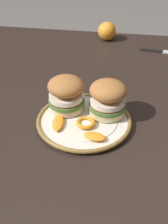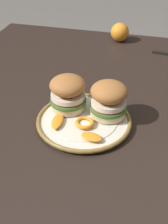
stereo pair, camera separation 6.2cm
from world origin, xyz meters
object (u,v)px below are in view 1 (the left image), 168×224
dinner_plate (84,121)px  sandwich_half_right (108,98)px  sandwich_half_left (66,93)px  table_knife (164,52)px  dining_table (67,138)px  whole_orange (107,31)px

dinner_plate → sandwich_half_right: bearing=122.9°
sandwich_half_left → sandwich_half_right: 0.12m
sandwich_half_left → table_knife: (-0.47, 0.31, -0.07)m
dinner_plate → table_knife: dinner_plate is taller
dining_table → dinner_plate: dinner_plate is taller
whole_orange → table_knife: whole_orange is taller
dining_table → sandwich_half_right: bearing=96.6°
sandwich_half_right → sandwich_half_left: bearing=-92.0°
dining_table → sandwich_half_left: bearing=177.4°
sandwich_half_left → sandwich_half_right: same height
dining_table → whole_orange: bearing=173.9°
sandwich_half_right → table_knife: size_ratio=0.54×
sandwich_half_right → dining_table: bearing=-83.4°
whole_orange → sandwich_half_right: bearing=5.6°
dining_table → whole_orange: 0.60m
whole_orange → dinner_plate: bearing=-0.4°
dinner_plate → sandwich_half_left: sandwich_half_left is taller
sandwich_half_left → whole_orange: sandwich_half_left is taller
sandwich_half_left → whole_orange: size_ratio=1.34×
dining_table → table_knife: 0.58m
sandwich_half_left → whole_orange: bearing=173.8°
table_knife → sandwich_half_left: bearing=-33.0°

